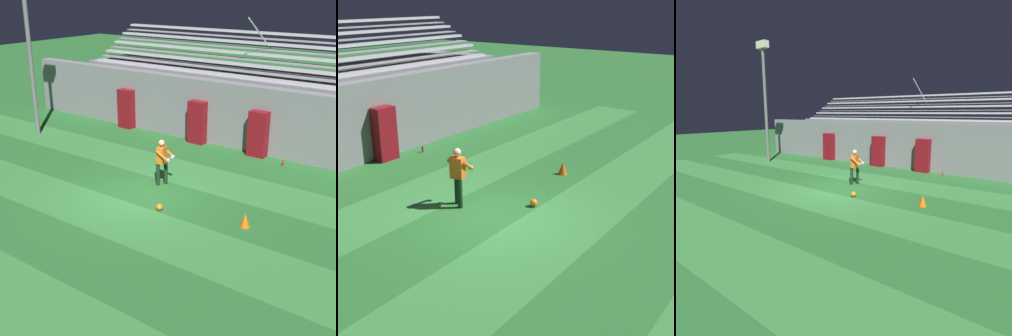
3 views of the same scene
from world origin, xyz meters
The scene contains 13 objects.
ground_plane centered at (0.00, 0.00, 0.00)m, with size 80.00×80.00×0.00m, color #286B2D.
turf_stripe_mid centered at (0.00, -1.68, 0.00)m, with size 28.00×2.16×0.01m, color #38843D.
turf_stripe_far centered at (0.00, 2.64, 0.00)m, with size 28.00×2.16×0.01m, color #38843D.
back_wall centered at (0.00, 6.50, 1.40)m, with size 24.00×0.60×2.80m, color gray.
padding_pillar_gate_left centered at (-1.48, 5.95, 0.95)m, with size 0.79×0.44×1.91m, color maroon.
padding_pillar_gate_right centered at (1.48, 5.95, 0.95)m, with size 0.79×0.44×1.91m, color maroon.
padding_pillar_far_left centered at (-5.64, 5.95, 0.95)m, with size 0.79×0.44×1.91m, color maroon.
bleacher_stand centered at (0.00, 8.84, 1.50)m, with size 18.00×4.05×5.43m.
floodlight_pole centered at (-8.36, 2.63, 5.02)m, with size 0.90×0.36×7.92m.
goalkeeper centered at (0.07, 1.25, 0.95)m, with size 0.59×0.64×1.67m.
soccer_ball centered at (1.23, -0.46, 0.11)m, with size 0.22×0.22×0.22m, color orange.
traffic_cone centered at (3.92, 0.16, 0.21)m, with size 0.30×0.30×0.42m, color orange.
water_bottle centered at (2.84, 5.54, 0.12)m, with size 0.07×0.07×0.24m, color red.
Camera 1 is at (9.27, -11.08, 6.69)m, focal length 50.00 mm.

